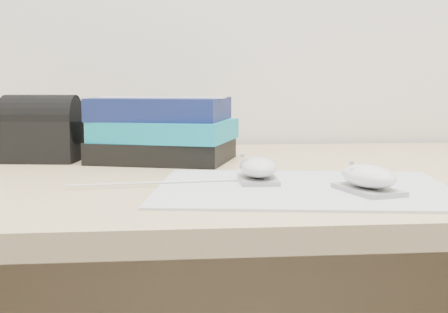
{
  "coord_description": "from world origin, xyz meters",
  "views": [
    {
      "loc": [
        -0.17,
        0.59,
        0.87
      ],
      "look_at": [
        -0.08,
        1.43,
        0.77
      ],
      "focal_mm": 50.0,
      "sensor_mm": 36.0,
      "label": 1
    }
  ],
  "objects": [
    {
      "name": "mouse_rear",
      "position": [
        -0.03,
        1.44,
        0.75
      ],
      "size": [
        0.06,
        0.1,
        0.04
      ],
      "color": "gray",
      "rests_on": "mousepad"
    },
    {
      "name": "pouch",
      "position": [
        -0.38,
        1.72,
        0.79
      ],
      "size": [
        0.14,
        0.11,
        0.12
      ],
      "color": "black",
      "rests_on": "desk"
    },
    {
      "name": "usb_cable",
      "position": [
        -0.18,
        1.43,
        0.73
      ],
      "size": [
        0.23,
        0.03,
        0.0
      ],
      "primitive_type": "cylinder",
      "rotation": [
        0.0,
        1.57,
        0.12
      ],
      "color": "silver",
      "rests_on": "mousepad"
    },
    {
      "name": "mousepad",
      "position": [
        0.02,
        1.39,
        0.73
      ],
      "size": [
        0.43,
        0.36,
        0.0
      ],
      "primitive_type": "cube",
      "rotation": [
        0.0,
        0.0,
        -0.16
      ],
      "color": "#9E9EA6",
      "rests_on": "desk"
    },
    {
      "name": "book_stack",
      "position": [
        -0.16,
        1.71,
        0.79
      ],
      "size": [
        0.28,
        0.25,
        0.12
      ],
      "color": "black",
      "rests_on": "desk"
    },
    {
      "name": "desk",
      "position": [
        0.0,
        1.64,
        0.5
      ],
      "size": [
        1.6,
        0.8,
        0.73
      ],
      "color": "tan",
      "rests_on": "ground"
    },
    {
      "name": "mouse_front",
      "position": [
        0.09,
        1.34,
        0.75
      ],
      "size": [
        0.08,
        0.11,
        0.04
      ],
      "color": "gray",
      "rests_on": "mousepad"
    }
  ]
}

